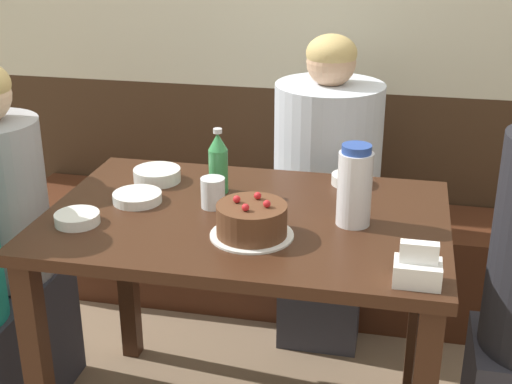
{
  "coord_description": "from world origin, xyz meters",
  "views": [
    {
      "loc": [
        0.41,
        -1.8,
        1.59
      ],
      "look_at": [
        0.02,
        0.05,
        0.82
      ],
      "focal_mm": 50.0,
      "sensor_mm": 36.0,
      "label": 1
    }
  ],
  "objects_px": {
    "birthday_cake": "(252,221)",
    "person_teal_shirt": "(4,248)",
    "bowl_side_dish": "(137,197)",
    "bowl_soup_white": "(77,218)",
    "bowl_sauce_shallow": "(157,175)",
    "bowl_rice_small": "(350,179)",
    "bench_seat": "(290,256)",
    "soju_bottle": "(218,162)",
    "water_pitcher": "(355,186)",
    "person_dark_striped": "(326,195)",
    "glass_water_tall": "(213,193)",
    "napkin_holder": "(418,269)"
  },
  "relations": [
    {
      "from": "birthday_cake",
      "to": "person_teal_shirt",
      "type": "height_order",
      "value": "person_teal_shirt"
    },
    {
      "from": "bowl_side_dish",
      "to": "birthday_cake",
      "type": "bearing_deg",
      "value": -22.45
    },
    {
      "from": "bowl_soup_white",
      "to": "bowl_side_dish",
      "type": "xyz_separation_m",
      "value": [
        0.11,
        0.18,
        -0.0
      ]
    },
    {
      "from": "bowl_side_dish",
      "to": "bowl_sauce_shallow",
      "type": "relative_size",
      "value": 0.97
    },
    {
      "from": "birthday_cake",
      "to": "bowl_rice_small",
      "type": "height_order",
      "value": "birthday_cake"
    },
    {
      "from": "bench_seat",
      "to": "soju_bottle",
      "type": "xyz_separation_m",
      "value": [
        -0.12,
        -0.68,
        0.65
      ]
    },
    {
      "from": "bench_seat",
      "to": "bowl_rice_small",
      "type": "relative_size",
      "value": 19.66
    },
    {
      "from": "bench_seat",
      "to": "birthday_cake",
      "type": "bearing_deg",
      "value": -87.22
    },
    {
      "from": "birthday_cake",
      "to": "water_pitcher",
      "type": "distance_m",
      "value": 0.3
    },
    {
      "from": "bowl_sauce_shallow",
      "to": "bench_seat",
      "type": "bearing_deg",
      "value": 62.3
    },
    {
      "from": "soju_bottle",
      "to": "bowl_soup_white",
      "type": "bearing_deg",
      "value": -136.21
    },
    {
      "from": "soju_bottle",
      "to": "water_pitcher",
      "type": "bearing_deg",
      "value": -19.52
    },
    {
      "from": "bowl_soup_white",
      "to": "person_teal_shirt",
      "type": "bearing_deg",
      "value": 150.34
    },
    {
      "from": "bowl_rice_small",
      "to": "bowl_side_dish",
      "type": "relative_size",
      "value": 0.81
    },
    {
      "from": "soju_bottle",
      "to": "bowl_sauce_shallow",
      "type": "bearing_deg",
      "value": 168.06
    },
    {
      "from": "bowl_soup_white",
      "to": "bowl_side_dish",
      "type": "relative_size",
      "value": 0.86
    },
    {
      "from": "bowl_soup_white",
      "to": "person_dark_striped",
      "type": "relative_size",
      "value": 0.11
    },
    {
      "from": "birthday_cake",
      "to": "glass_water_tall",
      "type": "relative_size",
      "value": 2.52
    },
    {
      "from": "bowl_rice_small",
      "to": "birthday_cake",
      "type": "bearing_deg",
      "value": -117.1
    },
    {
      "from": "napkin_holder",
      "to": "water_pitcher",
      "type": "bearing_deg",
      "value": 119.79
    },
    {
      "from": "glass_water_tall",
      "to": "bench_seat",
      "type": "bearing_deg",
      "value": 82.5
    },
    {
      "from": "napkin_holder",
      "to": "bowl_rice_small",
      "type": "relative_size",
      "value": 0.94
    },
    {
      "from": "person_dark_striped",
      "to": "glass_water_tall",
      "type": "bearing_deg",
      "value": -23.54
    },
    {
      "from": "water_pitcher",
      "to": "napkin_holder",
      "type": "height_order",
      "value": "water_pitcher"
    },
    {
      "from": "bench_seat",
      "to": "bowl_side_dish",
      "type": "bearing_deg",
      "value": -112.45
    },
    {
      "from": "glass_water_tall",
      "to": "napkin_holder",
      "type": "bearing_deg",
      "value": -29.97
    },
    {
      "from": "soju_bottle",
      "to": "napkin_holder",
      "type": "relative_size",
      "value": 1.83
    },
    {
      "from": "birthday_cake",
      "to": "person_teal_shirt",
      "type": "bearing_deg",
      "value": 167.25
    },
    {
      "from": "bowl_rice_small",
      "to": "glass_water_tall",
      "type": "height_order",
      "value": "glass_water_tall"
    },
    {
      "from": "water_pitcher",
      "to": "bowl_sauce_shallow",
      "type": "xyz_separation_m",
      "value": [
        -0.64,
        0.19,
        -0.09
      ]
    },
    {
      "from": "person_teal_shirt",
      "to": "bowl_rice_small",
      "type": "bearing_deg",
      "value": 12.07
    },
    {
      "from": "water_pitcher",
      "to": "person_dark_striped",
      "type": "xyz_separation_m",
      "value": [
        -0.14,
        0.64,
        -0.29
      ]
    },
    {
      "from": "bowl_sauce_shallow",
      "to": "person_dark_striped",
      "type": "height_order",
      "value": "person_dark_striped"
    },
    {
      "from": "water_pitcher",
      "to": "person_dark_striped",
      "type": "distance_m",
      "value": 0.72
    },
    {
      "from": "napkin_holder",
      "to": "birthday_cake",
      "type": "bearing_deg",
      "value": 158.71
    },
    {
      "from": "bowl_soup_white",
      "to": "person_teal_shirt",
      "type": "distance_m",
      "value": 0.51
    },
    {
      "from": "water_pitcher",
      "to": "glass_water_tall",
      "type": "bearing_deg",
      "value": 175.57
    },
    {
      "from": "napkin_holder",
      "to": "person_teal_shirt",
      "type": "bearing_deg",
      "value": 164.35
    },
    {
      "from": "bench_seat",
      "to": "bowl_soup_white",
      "type": "height_order",
      "value": "bowl_soup_white"
    },
    {
      "from": "soju_bottle",
      "to": "bowl_side_dish",
      "type": "distance_m",
      "value": 0.26
    },
    {
      "from": "birthday_cake",
      "to": "bowl_side_dish",
      "type": "height_order",
      "value": "birthday_cake"
    },
    {
      "from": "bench_seat",
      "to": "person_dark_striped",
      "type": "xyz_separation_m",
      "value": [
        0.16,
        -0.19,
        0.37
      ]
    },
    {
      "from": "bowl_soup_white",
      "to": "bowl_rice_small",
      "type": "relative_size",
      "value": 1.06
    },
    {
      "from": "birthday_cake",
      "to": "person_teal_shirt",
      "type": "xyz_separation_m",
      "value": [
        -0.87,
        0.2,
        -0.27
      ]
    },
    {
      "from": "bowl_rice_small",
      "to": "bowl_sauce_shallow",
      "type": "relative_size",
      "value": 0.78
    },
    {
      "from": "water_pitcher",
      "to": "bowl_soup_white",
      "type": "height_order",
      "value": "water_pitcher"
    },
    {
      "from": "bench_seat",
      "to": "bowl_side_dish",
      "type": "xyz_separation_m",
      "value": [
        -0.33,
        -0.81,
        0.57
      ]
    },
    {
      "from": "napkin_holder",
      "to": "bowl_soup_white",
      "type": "relative_size",
      "value": 0.89
    },
    {
      "from": "bench_seat",
      "to": "napkin_holder",
      "type": "distance_m",
      "value": 1.36
    },
    {
      "from": "bowl_side_dish",
      "to": "person_teal_shirt",
      "type": "height_order",
      "value": "person_teal_shirt"
    }
  ]
}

